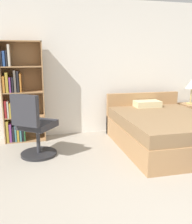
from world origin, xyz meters
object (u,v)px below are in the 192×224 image
at_px(office_chair, 34,128).
at_px(bed, 163,130).
at_px(bookshelf, 18,97).
at_px(table_lamp, 192,85).

bearing_deg(office_chair, bed, -0.20).
height_order(bookshelf, table_lamp, bookshelf).
bearing_deg(table_lamp, bed, -141.86).
distance_m(bookshelf, office_chair, 0.97).
distance_m(bed, office_chair, 2.17).
height_order(office_chair, table_lamp, table_lamp).
xyz_separation_m(office_chair, table_lamp, (3.22, 0.82, 0.50)).
height_order(bed, table_lamp, table_lamp).
bearing_deg(office_chair, bookshelf, 107.15).
bearing_deg(bed, bookshelf, 160.31).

